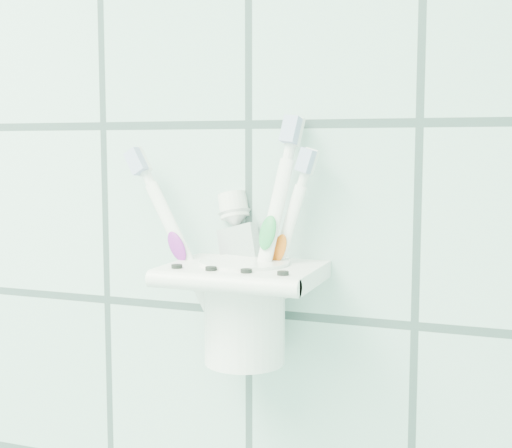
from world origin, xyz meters
TOP-DOWN VIEW (x-y plane):
  - holder_bracket at (0.64, 1.15)m, footprint 0.13×0.11m
  - cup at (0.64, 1.16)m, footprint 0.08×0.08m
  - toothbrush_pink at (0.63, 1.15)m, footprint 0.10×0.03m
  - toothbrush_blue at (0.65, 1.14)m, footprint 0.04×0.06m
  - toothbrush_orange at (0.64, 1.17)m, footprint 0.06×0.02m
  - toothpaste_tube at (0.64, 1.17)m, footprint 0.06×0.04m

SIDE VIEW (x-z plane):
  - cup at x=0.64m, z-range 1.22..1.31m
  - holder_bracket at x=0.64m, z-range 1.28..1.31m
  - toothpaste_tube at x=0.64m, z-range 1.23..1.39m
  - toothbrush_orange at x=0.64m, z-range 1.22..1.41m
  - toothbrush_pink at x=0.63m, z-range 1.23..1.43m
  - toothbrush_blue at x=0.65m, z-range 1.22..1.44m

